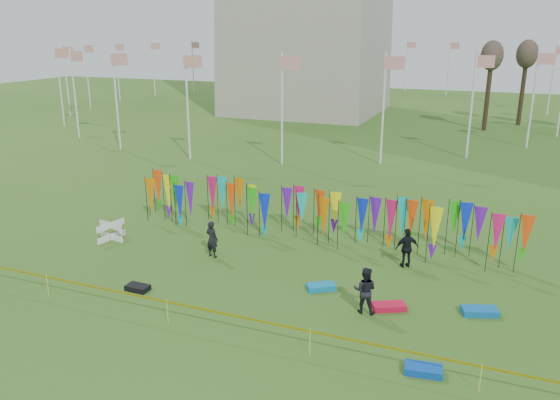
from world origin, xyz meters
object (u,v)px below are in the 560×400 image
at_px(kite_bag_black, 138,288).
at_px(kite_bag_teal, 480,311).
at_px(person_mid, 365,290).
at_px(kite_bag_blue, 423,370).
at_px(person_left, 212,239).
at_px(kite_bag_turquoise, 321,287).
at_px(box_kite, 111,231).
at_px(person_right, 407,248).
at_px(kite_bag_red, 389,307).

distance_m(kite_bag_black, kite_bag_teal, 12.52).
xyz_separation_m(person_mid, kite_bag_blue, (2.43, -2.89, -0.73)).
height_order(person_left, kite_bag_teal, person_left).
height_order(kite_bag_turquoise, kite_bag_blue, kite_bag_blue).
bearing_deg(box_kite, kite_bag_black, -42.35).
xyz_separation_m(person_left, person_right, (8.04, 2.04, 0.03)).
distance_m(box_kite, person_left, 5.37).
bearing_deg(kite_bag_black, person_left, 74.47).
bearing_deg(kite_bag_red, person_left, 166.98).
height_order(person_left, kite_bag_black, person_left).
height_order(kite_bag_red, kite_bag_teal, kite_bag_teal).
bearing_deg(kite_bag_red, box_kite, 172.23).
distance_m(person_left, person_mid, 7.69).
height_order(person_mid, person_right, person_right).
height_order(box_kite, kite_bag_teal, box_kite).
bearing_deg(person_left, person_mid, 173.42).
bearing_deg(kite_bag_turquoise, person_left, 166.63).
bearing_deg(person_right, person_mid, 50.94).
distance_m(person_left, kite_bag_black, 4.14).
bearing_deg(box_kite, person_mid, -10.51).
distance_m(person_right, kite_bag_black, 10.93).
xyz_separation_m(kite_bag_turquoise, kite_bag_blue, (4.36, -4.00, 0.00)).
xyz_separation_m(box_kite, kite_bag_turquoise, (10.74, -1.24, -0.35)).
xyz_separation_m(kite_bag_turquoise, kite_bag_teal, (5.72, 0.23, 0.01)).
distance_m(person_left, kite_bag_blue, 11.10).
bearing_deg(kite_bag_blue, kite_bag_teal, 72.20).
bearing_deg(kite_bag_teal, person_right, 134.71).
distance_m(person_right, kite_bag_blue, 7.55).
bearing_deg(person_right, box_kite, -20.93).
height_order(person_left, person_right, person_right).
xyz_separation_m(kite_bag_turquoise, kite_bag_red, (2.71, -0.59, -0.00)).
bearing_deg(person_mid, person_right, -103.11).
relative_size(person_mid, kite_bag_red, 1.45).
xyz_separation_m(person_right, kite_bag_turquoise, (-2.66, -3.31, -0.74)).
distance_m(box_kite, kite_bag_red, 13.58).
xyz_separation_m(person_mid, person_right, (0.73, 4.42, 0.01)).
distance_m(person_mid, kite_bag_blue, 3.85).
relative_size(kite_bag_blue, kite_bag_red, 0.92).
bearing_deg(kite_bag_teal, kite_bag_black, -166.73).
bearing_deg(box_kite, person_left, 0.38).
distance_m(kite_bag_turquoise, kite_bag_teal, 5.72).
bearing_deg(kite_bag_black, person_mid, 10.38).
xyz_separation_m(box_kite, person_right, (13.40, 2.07, 0.40)).
bearing_deg(box_kite, kite_bag_turquoise, -6.60).
bearing_deg(kite_bag_red, person_mid, -146.31).
height_order(person_mid, kite_bag_turquoise, person_mid).
relative_size(person_left, person_right, 0.97).
bearing_deg(box_kite, kite_bag_red, -7.77).
bearing_deg(person_right, kite_bag_red, 60.98).
height_order(box_kite, kite_bag_blue, box_kite).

